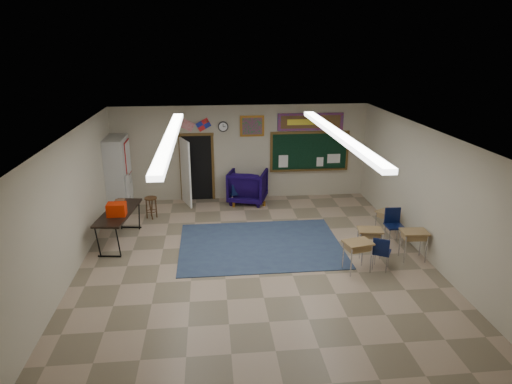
{
  "coord_description": "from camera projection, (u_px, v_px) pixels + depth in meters",
  "views": [
    {
      "loc": [
        -0.97,
        -9.55,
        4.88
      ],
      "look_at": [
        0.17,
        1.5,
        1.18
      ],
      "focal_mm": 32.0,
      "sensor_mm": 36.0,
      "label": 1
    }
  ],
  "objects": [
    {
      "name": "chalkboard",
      "position": [
        310.0,
        152.0,
        14.62
      ],
      "size": [
        2.55,
        0.14,
        1.3
      ],
      "color": "brown",
      "rests_on": "back_wall"
    },
    {
      "name": "folding_table",
      "position": [
        120.0,
        225.0,
        11.49
      ],
      "size": [
        0.93,
        2.06,
        1.13
      ],
      "rotation": [
        0.0,
        0.0,
        -0.14
      ],
      "color": "black",
      "rests_on": "floor"
    },
    {
      "name": "wall_flags",
      "position": [
        195.0,
        123.0,
        13.92
      ],
      "size": [
        1.16,
        0.06,
        0.7
      ],
      "primitive_type": null,
      "color": "red",
      "rests_on": "back_wall"
    },
    {
      "name": "framed_art_print",
      "position": [
        252.0,
        126.0,
        14.16
      ],
      "size": [
        0.75,
        0.05,
        0.65
      ],
      "color": "#9D621E",
      "rests_on": "back_wall"
    },
    {
      "name": "student_chair_desk_a",
      "position": [
        381.0,
        253.0,
        10.13
      ],
      "size": [
        0.54,
        0.54,
        0.8
      ],
      "primitive_type": null,
      "rotation": [
        0.0,
        0.0,
        2.62
      ],
      "color": "#081133",
      "rests_on": "floor"
    },
    {
      "name": "right_wall",
      "position": [
        427.0,
        194.0,
        10.57
      ],
      "size": [
        0.04,
        9.0,
        3.0
      ],
      "primitive_type": "cube",
      "color": "#ABA38B",
      "rests_on": "floor"
    },
    {
      "name": "ceiling",
      "position": [
        255.0,
        133.0,
        9.71
      ],
      "size": [
        8.0,
        9.0,
        0.04
      ],
      "primitive_type": "cube",
      "color": "silver",
      "rests_on": "back_wall"
    },
    {
      "name": "front_wall",
      "position": [
        290.0,
        314.0,
        5.93
      ],
      "size": [
        8.0,
        0.04,
        3.0
      ],
      "primitive_type": "cube",
      "color": "#ABA38B",
      "rests_on": "floor"
    },
    {
      "name": "doorway",
      "position": [
        194.0,
        169.0,
        14.28
      ],
      "size": [
        1.1,
        0.89,
        2.16
      ],
      "color": "black",
      "rests_on": "back_wall"
    },
    {
      "name": "student_desk_front_left",
      "position": [
        369.0,
        241.0,
        10.76
      ],
      "size": [
        0.62,
        0.5,
        0.68
      ],
      "rotation": [
        0.0,
        0.0,
        -0.14
      ],
      "color": "#9A7947",
      "rests_on": "floor"
    },
    {
      "name": "area_rug",
      "position": [
        260.0,
        245.0,
        11.43
      ],
      "size": [
        4.0,
        3.0,
        0.02
      ],
      "primitive_type": "cube",
      "color": "#2F435A",
      "rests_on": "floor"
    },
    {
      "name": "wooden_stool",
      "position": [
        151.0,
        207.0,
        13.09
      ],
      "size": [
        0.35,
        0.35,
        0.62
      ],
      "color": "#503218",
      "rests_on": "floor"
    },
    {
      "name": "floor",
      "position": [
        255.0,
        260.0,
        10.66
      ],
      "size": [
        9.0,
        9.0,
        0.0
      ],
      "primitive_type": "plane",
      "color": "#9D856C",
      "rests_on": "ground"
    },
    {
      "name": "storage_cabinet",
      "position": [
        119.0,
        174.0,
        13.58
      ],
      "size": [
        0.59,
        1.25,
        2.2
      ],
      "color": "#B5B5B0",
      "rests_on": "floor"
    },
    {
      "name": "wall_clock",
      "position": [
        223.0,
        127.0,
        14.07
      ],
      "size": [
        0.32,
        0.05,
        0.32
      ],
      "color": "black",
      "rests_on": "back_wall"
    },
    {
      "name": "student_desk_back_left",
      "position": [
        357.0,
        255.0,
        10.03
      ],
      "size": [
        0.68,
        0.57,
        0.71
      ],
      "rotation": [
        0.0,
        0.0,
        0.23
      ],
      "color": "#9A7947",
      "rests_on": "floor"
    },
    {
      "name": "student_desk_back_right",
      "position": [
        413.0,
        244.0,
        10.58
      ],
      "size": [
        0.62,
        0.49,
        0.72
      ],
      "rotation": [
        0.0,
        0.0,
        -0.06
      ],
      "color": "#9A7947",
      "rests_on": "floor"
    },
    {
      "name": "bulletin_board",
      "position": [
        311.0,
        122.0,
        14.31
      ],
      "size": [
        2.1,
        0.05,
        0.55
      ],
      "color": "red",
      "rests_on": "back_wall"
    },
    {
      "name": "left_wall",
      "position": [
        71.0,
        206.0,
        9.79
      ],
      "size": [
        0.04,
        9.0,
        3.0
      ],
      "primitive_type": "cube",
      "color": "#ABA38B",
      "rests_on": "floor"
    },
    {
      "name": "student_chair_desk_b",
      "position": [
        394.0,
        227.0,
        11.4
      ],
      "size": [
        0.45,
        0.45,
        0.89
      ],
      "primitive_type": null,
      "rotation": [
        0.0,
        0.0,
        -0.01
      ],
      "color": "#081133",
      "rests_on": "floor"
    },
    {
      "name": "fluorescent_strips",
      "position": [
        255.0,
        136.0,
        9.73
      ],
      "size": [
        3.86,
        6.0,
        0.1
      ],
      "primitive_type": null,
      "color": "white",
      "rests_on": "ceiling"
    },
    {
      "name": "student_chair_reading",
      "position": [
        235.0,
        194.0,
        14.17
      ],
      "size": [
        0.43,
        0.43,
        0.7
      ],
      "primitive_type": null,
      "rotation": [
        0.0,
        0.0,
        3.43
      ],
      "color": "#081133",
      "rests_on": "floor"
    },
    {
      "name": "back_wall",
      "position": [
        241.0,
        153.0,
        14.43
      ],
      "size": [
        8.0,
        0.04,
        3.0
      ],
      "primitive_type": "cube",
      "color": "#ABA38B",
      "rests_on": "floor"
    },
    {
      "name": "student_desk_front_right",
      "position": [
        386.0,
        221.0,
        12.04
      ],
      "size": [
        0.66,
        0.61,
        0.64
      ],
      "rotation": [
        0.0,
        0.0,
        0.52
      ],
      "color": "#9A7947",
      "rests_on": "floor"
    },
    {
      "name": "wingback_armchair",
      "position": [
        248.0,
        186.0,
        14.34
      ],
      "size": [
        1.4,
        1.42,
        1.04
      ],
      "primitive_type": "imported",
      "rotation": [
        0.0,
        0.0,
        2.84
      ],
      "color": "black",
      "rests_on": "floor"
    }
  ]
}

